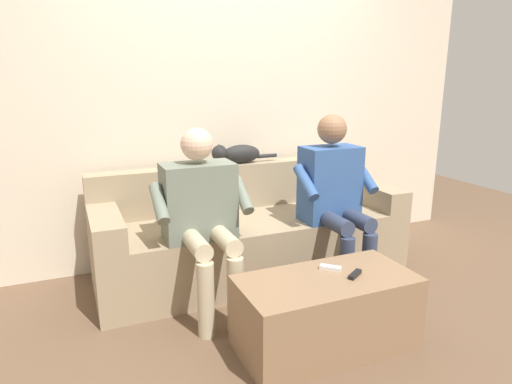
# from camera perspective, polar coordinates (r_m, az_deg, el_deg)

# --- Properties ---
(ground_plane) EXTENTS (8.00, 8.00, 0.00)m
(ground_plane) POSITION_cam_1_polar(r_m,az_deg,el_deg) (2.95, 4.94, -15.39)
(ground_plane) COLOR brown
(back_wall) EXTENTS (4.50, 0.06, 2.79)m
(back_wall) POSITION_cam_1_polar(r_m,az_deg,el_deg) (3.68, -3.72, 13.31)
(back_wall) COLOR beige
(back_wall) RESTS_ON ground
(couch) EXTENTS (2.29, 0.79, 0.81)m
(couch) POSITION_cam_1_polar(r_m,az_deg,el_deg) (3.43, -0.66, -5.56)
(couch) COLOR #9E896B
(couch) RESTS_ON ground
(coffee_table) EXTENTS (0.97, 0.48, 0.42)m
(coffee_table) POSITION_cam_1_polar(r_m,az_deg,el_deg) (2.59, 8.84, -14.87)
(coffee_table) COLOR #8C6B4C
(coffee_table) RESTS_ON ground
(person_left_seated) EXTENTS (0.56, 0.55, 1.22)m
(person_left_seated) POSITION_cam_1_polar(r_m,az_deg,el_deg) (3.21, 9.92, 0.21)
(person_left_seated) COLOR #335693
(person_left_seated) RESTS_ON ground
(person_right_seated) EXTENTS (0.60, 0.58, 1.16)m
(person_right_seated) POSITION_cam_1_polar(r_m,az_deg,el_deg) (2.82, -6.87, -2.20)
(person_right_seated) COLOR slate
(person_right_seated) RESTS_ON ground
(cat_on_backrest) EXTENTS (0.54, 0.13, 0.16)m
(cat_on_backrest) POSITION_cam_1_polar(r_m,az_deg,el_deg) (3.52, -2.50, 4.88)
(cat_on_backrest) COLOR black
(cat_on_backrest) RESTS_ON couch
(remote_black) EXTENTS (0.12, 0.09, 0.02)m
(remote_black) POSITION_cam_1_polar(r_m,az_deg,el_deg) (2.53, 12.44, -10.16)
(remote_black) COLOR black
(remote_black) RESTS_ON coffee_table
(remote_white) EXTENTS (0.11, 0.11, 0.02)m
(remote_white) POSITION_cam_1_polar(r_m,az_deg,el_deg) (2.59, 9.41, -9.47)
(remote_white) COLOR white
(remote_white) RESTS_ON coffee_table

